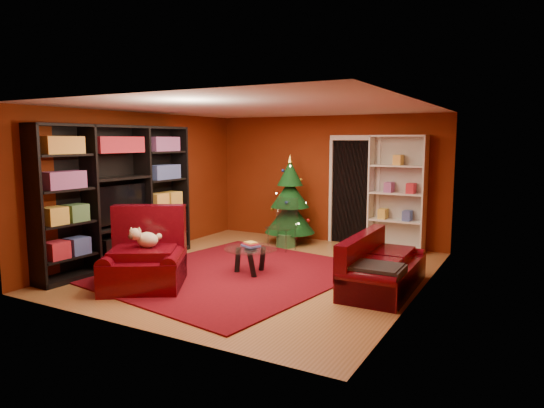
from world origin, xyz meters
The scene contains 17 objects.
floor centered at (0.00, 0.00, -0.03)m, with size 5.00×5.50×0.05m, color #996738.
ceiling centered at (0.00, 0.00, 2.62)m, with size 5.00×5.50×0.05m, color silver.
wall_back centered at (0.00, 2.77, 1.30)m, with size 5.00×0.05×2.60m, color maroon.
wall_left centered at (-2.52, 0.00, 1.30)m, with size 0.05×5.50×2.60m, color maroon.
wall_right centered at (2.52, 0.00, 1.30)m, with size 0.05×5.50×2.60m, color maroon.
doorway centered at (0.60, 2.73, 1.05)m, with size 1.06×0.60×2.16m, color black, non-canonical shape.
rug centered at (-0.25, -0.37, 0.01)m, with size 3.21×3.74×0.02m, color maroon.
media_unit centered at (-2.27, -0.82, 1.17)m, with size 0.47×3.06×2.35m, color black, non-canonical shape.
christmas_tree centered at (-0.55, 2.15, 0.89)m, with size 1.03×1.03×1.83m, color #0A3311, non-canonical shape.
gift_box_green centered at (-0.44, 1.75, 0.13)m, with size 0.26×0.26×0.26m, color #2F6D3A.
gift_box_red centered at (-0.69, 2.49, 0.11)m, with size 0.21×0.21×0.21m, color #A22536.
white_bookshelf centered at (1.51, 2.57, 1.10)m, with size 1.04×0.38×2.26m, color white, non-canonical shape.
armchair centered at (-1.01, -1.56, 0.46)m, with size 1.18×1.18×0.92m, color #42040D, non-canonical shape.
dog centered at (-1.00, -1.49, 0.69)m, with size 0.40×0.30×0.30m, color beige, non-canonical shape.
sofa centered at (2.02, 0.03, 0.39)m, with size 1.83×0.82×0.79m, color #42040D, non-canonical shape.
coffee_table centered at (-0.04, -0.23, 0.22)m, with size 0.83×0.83×0.52m, color gray, non-canonical shape.
acrylic_chair centered at (-0.37, 1.46, 0.45)m, with size 0.47×0.51×0.91m, color #66605B, non-canonical shape.
Camera 1 is at (3.87, -6.58, 2.11)m, focal length 32.00 mm.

